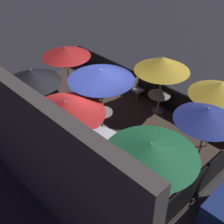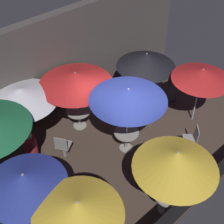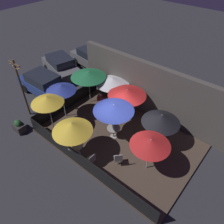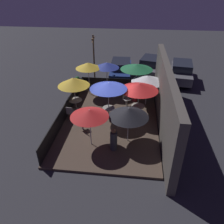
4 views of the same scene
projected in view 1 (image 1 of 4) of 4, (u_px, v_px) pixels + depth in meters
name	position (u px, v px, depth m)	size (l,w,h in m)	color
ground_plane	(95.00, 129.00, 11.40)	(60.00, 60.00, 0.00)	#2D2D33
patio_deck	(95.00, 128.00, 11.36)	(8.76, 5.70, 0.12)	#47382D
building_wall	(9.00, 127.00, 8.62)	(10.36, 0.36, 3.56)	#4C4742
fence_front	(146.00, 87.00, 12.63)	(8.56, 0.05, 0.95)	black
fence_side_left	(199.00, 183.00, 8.52)	(0.05, 5.50, 0.95)	black
patio_umbrella_0	(162.00, 64.00, 10.95)	(2.00, 2.00, 2.28)	#B2B2B7
patio_umbrella_1	(65.00, 107.00, 8.82)	(2.30, 2.30, 2.20)	#B2B2B7
patio_umbrella_2	(101.00, 75.00, 9.99)	(2.20, 2.20, 2.37)	#B2B2B7
patio_umbrella_3	(66.00, 52.00, 12.04)	(1.91, 1.91, 2.09)	#B2B2B7
patio_umbrella_4	(208.00, 114.00, 8.24)	(1.79, 1.79, 2.37)	#B2B2B7
patio_umbrella_5	(32.00, 76.00, 10.76)	(2.05, 2.05, 2.01)	#B2B2B7
patio_umbrella_6	(151.00, 150.00, 7.10)	(2.29, 2.29, 2.37)	#B2B2B7
patio_umbrella_7	(87.00, 146.00, 7.66)	(2.15, 2.15, 2.09)	#B2B2B7
patio_umbrella_8	(220.00, 89.00, 9.16)	(1.80, 1.80, 2.44)	#B2B2B7
dining_table_0	(159.00, 98.00, 11.78)	(0.85, 0.85, 0.75)	#9E998E
dining_table_1	(70.00, 145.00, 9.65)	(0.82, 0.82, 0.71)	#9E998E
dining_table_2	(102.00, 115.00, 10.94)	(0.75, 0.75, 0.71)	#9E998E
patio_chair_0	(103.00, 87.00, 12.61)	(0.57, 0.57, 0.92)	gray
patio_chair_1	(136.00, 88.00, 12.55)	(0.41, 0.41, 0.90)	gray
patio_chair_2	(115.00, 153.00, 9.41)	(0.55, 0.55, 0.95)	gray
patron_0	(40.00, 90.00, 12.29)	(0.42, 0.42, 1.25)	#333338
patron_1	(119.00, 177.00, 8.68)	(0.41, 0.41, 1.13)	maroon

